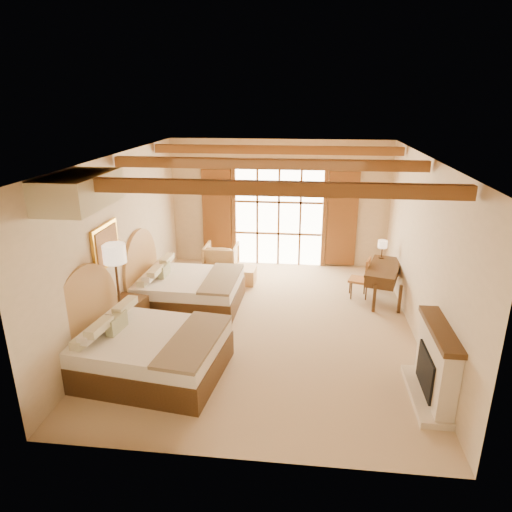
# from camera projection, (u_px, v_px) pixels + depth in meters

# --- Properties ---
(floor) EXTENTS (7.00, 7.00, 0.00)m
(floor) POSITION_uv_depth(u_px,v_px,m) (266.00, 324.00, 8.82)
(floor) COLOR tan
(floor) RESTS_ON ground
(wall_back) EXTENTS (5.50, 0.00, 5.50)m
(wall_back) POSITION_uv_depth(u_px,v_px,m) (279.00, 204.00, 11.57)
(wall_back) COLOR beige
(wall_back) RESTS_ON ground
(wall_left) EXTENTS (0.00, 7.00, 7.00)m
(wall_left) POSITION_uv_depth(u_px,v_px,m) (121.00, 241.00, 8.58)
(wall_left) COLOR beige
(wall_left) RESTS_ON ground
(wall_right) EXTENTS (0.00, 7.00, 7.00)m
(wall_right) POSITION_uv_depth(u_px,v_px,m) (422.00, 251.00, 8.00)
(wall_right) COLOR beige
(wall_right) RESTS_ON ground
(ceiling) EXTENTS (7.00, 7.00, 0.00)m
(ceiling) POSITION_uv_depth(u_px,v_px,m) (267.00, 157.00, 7.76)
(ceiling) COLOR #AD7134
(ceiling) RESTS_ON ground
(ceiling_beams) EXTENTS (5.39, 4.60, 0.18)m
(ceiling_beams) POSITION_uv_depth(u_px,v_px,m) (267.00, 164.00, 7.80)
(ceiling_beams) COLOR brown
(ceiling_beams) RESTS_ON ceiling
(french_doors) EXTENTS (3.95, 0.08, 2.60)m
(french_doors) POSITION_uv_depth(u_px,v_px,m) (279.00, 218.00, 11.63)
(french_doors) COLOR white
(french_doors) RESTS_ON ground
(fireplace) EXTENTS (0.46, 1.40, 1.16)m
(fireplace) POSITION_uv_depth(u_px,v_px,m) (434.00, 368.00, 6.50)
(fireplace) COLOR beige
(fireplace) RESTS_ON ground
(painting) EXTENTS (0.06, 0.95, 0.75)m
(painting) POSITION_uv_depth(u_px,v_px,m) (106.00, 246.00, 7.83)
(painting) COLOR gold
(painting) RESTS_ON wall_left
(canopy_valance) EXTENTS (0.70, 1.40, 0.45)m
(canopy_valance) POSITION_uv_depth(u_px,v_px,m) (79.00, 191.00, 6.22)
(canopy_valance) COLOR beige
(canopy_valance) RESTS_ON ceiling
(bed_near) EXTENTS (2.47, 1.98, 1.49)m
(bed_near) POSITION_uv_depth(u_px,v_px,m) (139.00, 347.00, 7.16)
(bed_near) COLOR #4F301A
(bed_near) RESTS_ON floor
(bed_far) EXTENTS (2.18, 1.68, 1.41)m
(bed_far) POSITION_uv_depth(u_px,v_px,m) (181.00, 286.00, 9.51)
(bed_far) COLOR #4F301A
(bed_far) RESTS_ON floor
(nightstand) EXTENTS (0.65, 0.65, 0.67)m
(nightstand) POSITION_uv_depth(u_px,v_px,m) (129.00, 316.00, 8.43)
(nightstand) COLOR #4F301A
(nightstand) RESTS_ON floor
(floor_lamp) EXTENTS (0.39, 0.39, 1.83)m
(floor_lamp) POSITION_uv_depth(u_px,v_px,m) (115.00, 260.00, 7.73)
(floor_lamp) COLOR #352518
(floor_lamp) RESTS_ON floor
(armchair) EXTENTS (0.80, 0.83, 0.74)m
(armchair) POSITION_uv_depth(u_px,v_px,m) (221.00, 258.00, 11.34)
(armchair) COLOR tan
(armchair) RESTS_ON floor
(ottoman) EXTENTS (0.52, 0.52, 0.37)m
(ottoman) POSITION_uv_depth(u_px,v_px,m) (245.00, 276.00, 10.74)
(ottoman) COLOR #B87C53
(ottoman) RESTS_ON floor
(desk) EXTENTS (0.97, 1.52, 0.76)m
(desk) POSITION_uv_depth(u_px,v_px,m) (383.00, 281.00, 9.81)
(desk) COLOR #4F301A
(desk) RESTS_ON floor
(desk_chair) EXTENTS (0.50, 0.49, 0.90)m
(desk_chair) POSITION_uv_depth(u_px,v_px,m) (359.00, 285.00, 9.96)
(desk_chair) COLOR #B47336
(desk_chair) RESTS_ON floor
(desk_lamp) EXTENTS (0.20, 0.20, 0.41)m
(desk_lamp) POSITION_uv_depth(u_px,v_px,m) (383.00, 245.00, 10.07)
(desk_lamp) COLOR #352518
(desk_lamp) RESTS_ON desk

